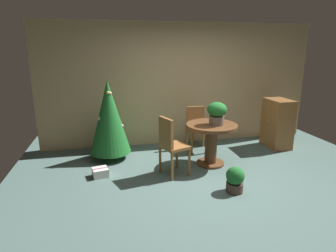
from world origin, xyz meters
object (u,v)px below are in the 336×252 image
object	(u,v)px
gift_box_cream	(100,172)
wooden_cabinet	(277,123)
wooden_chair_far	(197,126)
wooden_chair_left	(171,143)
potted_plant	(235,179)
holiday_tree	(109,117)
round_dining_table	(211,137)
flower_vase	(217,112)

from	to	relation	value
gift_box_cream	wooden_cabinet	bearing A→B (deg)	11.08
wooden_chair_far	wooden_chair_left	size ratio (longest dim) A/B	0.90
wooden_chair_left	potted_plant	world-z (taller)	wooden_chair_left
gift_box_cream	wooden_chair_left	bearing A→B (deg)	-9.34
wooden_chair_far	gift_box_cream	distance (m)	2.23
wooden_chair_far	holiday_tree	bearing A→B (deg)	-175.44
wooden_chair_far	wooden_cabinet	bearing A→B (deg)	-6.98
holiday_tree	wooden_cabinet	bearing A→B (deg)	-1.14
wooden_chair_left	wooden_cabinet	xyz separation A→B (m)	(2.54, 0.92, -0.05)
round_dining_table	gift_box_cream	bearing A→B (deg)	-176.95
flower_vase	gift_box_cream	size ratio (longest dim) A/B	1.40
wooden_chair_left	gift_box_cream	bearing A→B (deg)	170.66
holiday_tree	gift_box_cream	distance (m)	1.11
holiday_tree	potted_plant	xyz separation A→B (m)	(1.76, -1.75, -0.62)
wooden_cabinet	potted_plant	bearing A→B (deg)	-136.08
wooden_chair_far	holiday_tree	world-z (taller)	holiday_tree
wooden_chair_left	wooden_cabinet	size ratio (longest dim) A/B	0.96
wooden_chair_far	gift_box_cream	size ratio (longest dim) A/B	3.12
round_dining_table	holiday_tree	xyz separation A→B (m)	(-1.78, 0.69, 0.29)
round_dining_table	wooden_cabinet	world-z (taller)	wooden_cabinet
wooden_chair_far	wooden_chair_left	xyz separation A→B (m)	(-0.81, -1.13, 0.06)
gift_box_cream	wooden_chair_far	bearing A→B (deg)	25.39
wooden_chair_far	wooden_chair_left	distance (m)	1.39
wooden_chair_left	gift_box_cream	xyz separation A→B (m)	(-1.16, 0.19, -0.49)
flower_vase	holiday_tree	bearing A→B (deg)	158.17
round_dining_table	potted_plant	distance (m)	1.11
holiday_tree	potted_plant	size ratio (longest dim) A/B	3.84
wooden_chair_far	holiday_tree	size ratio (longest dim) A/B	0.59
wooden_cabinet	round_dining_table	bearing A→B (deg)	-160.28
flower_vase	gift_box_cream	bearing A→B (deg)	-178.40
round_dining_table	wooden_chair_far	xyz separation A→B (m)	(0.00, 0.83, -0.02)
flower_vase	wooden_chair_far	xyz separation A→B (m)	(-0.06, 0.88, -0.48)
wooden_chair_far	wooden_chair_left	bearing A→B (deg)	-125.81
wooden_chair_far	gift_box_cream	world-z (taller)	wooden_chair_far
round_dining_table	gift_box_cream	xyz separation A→B (m)	(-1.97, -0.11, -0.45)
round_dining_table	flower_vase	xyz separation A→B (m)	(0.06, -0.05, 0.46)
gift_box_cream	potted_plant	bearing A→B (deg)	-26.13
round_dining_table	wooden_chair_far	world-z (taller)	wooden_chair_far
wooden_chair_left	gift_box_cream	size ratio (longest dim) A/B	3.48
wooden_chair_left	gift_box_cream	distance (m)	1.27
holiday_tree	round_dining_table	bearing A→B (deg)	-21.19
flower_vase	holiday_tree	xyz separation A→B (m)	(-1.84, 0.74, -0.17)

